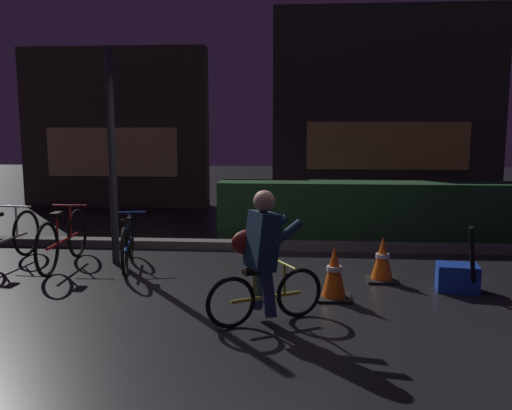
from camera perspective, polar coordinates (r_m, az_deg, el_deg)
The scene contains 14 objects.
ground_plane at distance 5.97m, azimuth -2.40°, elevation -9.39°, with size 40.00×40.00×0.00m, color black.
sidewalk_curb at distance 8.07m, azimuth -0.53°, elevation -4.28°, with size 12.00×0.24×0.12m, color #56544F.
hedge_row at distance 8.92m, azimuth 11.59°, elevation -0.59°, with size 4.80×0.70×0.93m, color #214723.
storefront_left at distance 12.85m, azimuth -14.78°, elevation 7.90°, with size 4.29×0.54×3.61m.
storefront_right at distance 13.01m, azimuth 13.76°, elevation 10.03°, with size 5.29×0.54×4.57m.
street_post at distance 7.27m, azimuth -15.06°, elevation 4.81°, with size 0.10×0.10×2.82m, color #2D2D33.
parked_bike_leftmost at distance 7.86m, azimuth -25.13°, elevation -3.30°, with size 0.46×1.63×0.75m.
parked_bike_left_mid at distance 7.46m, azimuth -19.85°, elevation -3.50°, with size 0.46×1.69×0.78m.
parked_bike_center_left at distance 7.18m, azimuth -13.50°, elevation -3.96°, with size 0.48×1.49×0.70m.
traffic_cone_near at distance 5.77m, azimuth 8.32°, elevation -7.21°, with size 0.36×0.36×0.58m.
traffic_cone_far at distance 6.54m, azimuth 13.31°, elevation -5.72°, with size 0.36×0.36×0.53m.
blue_crate at distance 6.43m, azimuth 20.65°, elevation -7.24°, with size 0.44×0.32×0.30m, color #193DB7.
cyclist at distance 4.96m, azimuth 0.67°, elevation -5.50°, with size 1.06×0.62×1.25m.
closed_umbrella at distance 6.15m, azimuth 22.05°, elevation -5.57°, with size 0.05×0.05×0.85m, color black.
Camera 1 is at (0.69, -5.65, 1.80)m, focal length 37.56 mm.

